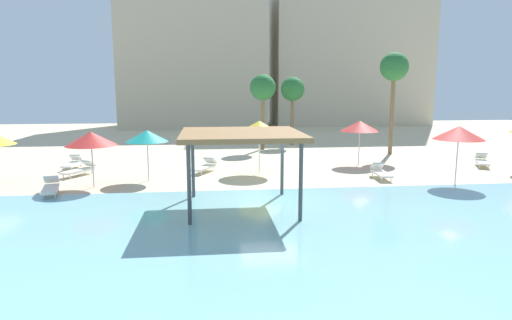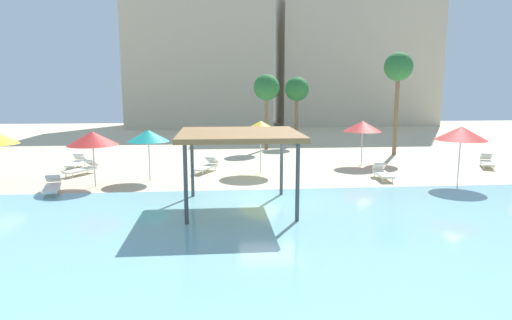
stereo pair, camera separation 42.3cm
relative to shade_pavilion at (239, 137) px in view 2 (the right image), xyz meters
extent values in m
plane|color=beige|center=(1.31, 1.33, -2.75)|extent=(80.00, 80.00, 0.00)
cube|color=#7AB7C1|center=(1.31, -3.92, -2.73)|extent=(44.00, 13.50, 0.04)
cylinder|color=#42474C|center=(-1.87, 1.87, -1.38)|extent=(0.14, 0.14, 2.75)
cylinder|color=#42474C|center=(1.87, 1.87, -1.38)|extent=(0.14, 0.14, 2.75)
cylinder|color=#42474C|center=(-1.87, -1.87, -1.38)|extent=(0.14, 0.14, 2.75)
cylinder|color=#42474C|center=(1.87, -1.87, -1.38)|extent=(0.14, 0.14, 2.75)
cube|color=olive|center=(0.00, 0.00, 0.08)|extent=(4.44, 4.44, 0.18)
cylinder|color=silver|center=(1.47, 6.82, -1.69)|extent=(0.06, 0.06, 2.13)
cone|color=yellow|center=(1.47, 6.82, -0.28)|extent=(2.47, 2.47, 0.68)
cylinder|color=silver|center=(7.66, 8.69, -1.75)|extent=(0.06, 0.06, 2.00)
cone|color=red|center=(7.66, 8.69, -0.44)|extent=(2.26, 2.26, 0.62)
cylinder|color=silver|center=(-4.19, 5.49, -1.78)|extent=(0.06, 0.06, 1.94)
cone|color=teal|center=(-4.19, 5.49, -0.53)|extent=(2.04, 2.04, 0.56)
cylinder|color=silver|center=(10.37, 2.95, -1.67)|extent=(0.06, 0.06, 2.16)
cone|color=red|center=(10.37, 2.95, -0.28)|extent=(2.31, 2.31, 0.64)
cylinder|color=silver|center=(-6.51, 4.29, -1.78)|extent=(0.06, 0.06, 1.94)
cone|color=red|center=(-6.51, 4.29, -0.50)|extent=(2.30, 2.30, 0.63)
cylinder|color=white|center=(14.48, 6.47, -2.64)|extent=(0.05, 0.05, 0.22)
cylinder|color=white|center=(14.05, 6.69, -2.64)|extent=(0.05, 0.05, 0.22)
cylinder|color=white|center=(15.13, 7.76, -2.64)|extent=(0.05, 0.05, 0.22)
cylinder|color=white|center=(14.70, 7.98, -2.64)|extent=(0.05, 0.05, 0.22)
cube|color=white|center=(14.59, 7.23, -2.48)|extent=(1.34, 1.88, 0.10)
cube|color=white|center=(14.92, 7.89, -2.21)|extent=(0.76, 0.72, 0.40)
cylinder|color=white|center=(-8.19, 6.32, -2.64)|extent=(0.05, 0.05, 0.22)
cylinder|color=white|center=(-8.60, 6.57, -2.64)|extent=(0.05, 0.05, 0.22)
cylinder|color=white|center=(-7.45, 7.55, -2.64)|extent=(0.05, 0.05, 0.22)
cylinder|color=white|center=(-7.86, 7.80, -2.64)|extent=(0.05, 0.05, 0.22)
cube|color=white|center=(-8.03, 7.06, -2.48)|extent=(1.44, 1.85, 0.10)
cube|color=white|center=(-7.64, 7.70, -2.21)|extent=(0.78, 0.74, 0.40)
cylinder|color=white|center=(-7.57, 2.28, -2.64)|extent=(0.05, 0.05, 0.22)
cylinder|color=white|center=(-8.03, 2.16, -2.64)|extent=(0.05, 0.05, 0.22)
cylinder|color=white|center=(-7.91, 3.68, -2.64)|extent=(0.05, 0.05, 0.22)
cylinder|color=white|center=(-8.37, 3.56, -2.64)|extent=(0.05, 0.05, 0.22)
cube|color=white|center=(-7.97, 2.92, -2.48)|extent=(1.01, 1.89, 0.10)
cube|color=white|center=(-8.14, 3.64, -2.21)|extent=(0.70, 0.63, 0.40)
cylinder|color=white|center=(7.62, 3.89, -2.64)|extent=(0.05, 0.05, 0.22)
cylinder|color=white|center=(7.14, 3.93, -2.64)|extent=(0.05, 0.05, 0.22)
cylinder|color=white|center=(7.72, 5.33, -2.64)|extent=(0.05, 0.05, 0.22)
cylinder|color=white|center=(7.24, 5.36, -2.64)|extent=(0.05, 0.05, 0.22)
cube|color=white|center=(7.43, 4.63, -2.48)|extent=(0.73, 1.84, 0.10)
cube|color=white|center=(7.49, 5.37, -2.21)|extent=(0.63, 0.55, 0.40)
cylinder|color=white|center=(-1.62, 6.50, -2.64)|extent=(0.05, 0.05, 0.22)
cylinder|color=white|center=(-2.05, 6.72, -2.64)|extent=(0.05, 0.05, 0.22)
cylinder|color=white|center=(-0.94, 7.76, -2.64)|extent=(0.05, 0.05, 0.22)
cylinder|color=white|center=(-1.36, 7.99, -2.64)|extent=(0.05, 0.05, 0.22)
cube|color=white|center=(-1.49, 7.24, -2.48)|extent=(1.38, 1.87, 0.10)
cube|color=white|center=(-1.14, 7.90, -2.21)|extent=(0.77, 0.73, 0.40)
cylinder|color=white|center=(-8.72, 8.38, -2.64)|extent=(0.05, 0.05, 0.22)
cylinder|color=white|center=(-9.19, 8.40, -2.64)|extent=(0.05, 0.05, 0.22)
cylinder|color=white|center=(-8.64, 9.82, -2.64)|extent=(0.05, 0.05, 0.22)
cylinder|color=white|center=(-9.12, 9.84, -2.64)|extent=(0.05, 0.05, 0.22)
cube|color=white|center=(-8.92, 9.11, -2.48)|extent=(0.70, 1.83, 0.10)
cube|color=white|center=(-8.87, 9.85, -2.21)|extent=(0.63, 0.54, 0.40)
cylinder|color=brown|center=(5.48, 18.27, -0.71)|extent=(0.28, 0.28, 4.09)
sphere|color=#286B33|center=(5.48, 18.27, 1.68)|extent=(1.90, 1.90, 1.90)
cylinder|color=brown|center=(11.26, 12.50, 0.04)|extent=(0.28, 0.28, 5.58)
sphere|color=#286B33|center=(11.26, 12.50, 3.18)|extent=(1.90, 1.90, 1.90)
cylinder|color=brown|center=(2.79, 15.79, -0.65)|extent=(0.28, 0.28, 4.21)
sphere|color=#286B33|center=(2.79, 15.79, 1.81)|extent=(1.90, 1.90, 1.90)
cube|color=beige|center=(-2.78, 36.39, 4.75)|extent=(16.33, 9.26, 15.01)
cube|color=beige|center=(16.29, 38.41, 7.60)|extent=(18.88, 9.63, 20.71)
camera|label=1|loc=(-1.20, -15.92, 1.79)|focal=30.36mm
camera|label=2|loc=(-0.78, -15.96, 1.79)|focal=30.36mm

